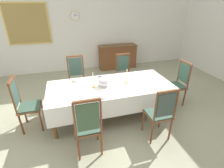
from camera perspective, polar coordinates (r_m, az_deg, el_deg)
The scene contains 22 objects.
ground at distance 3.94m, azimuth -0.32°, elevation -10.73°, with size 8.20×6.35×0.04m, color gray.
back_wall at distance 6.33m, azimuth -8.68°, elevation 19.92°, with size 8.20×0.08×3.34m, color silver.
dining_table at distance 3.60m, azimuth -0.54°, elevation -1.40°, with size 2.64×1.13×0.75m.
tablecloth at distance 3.62m, azimuth -0.54°, elevation -1.87°, with size 2.66×1.15×0.41m.
chair_south_a at distance 2.76m, azimuth -8.34°, elevation -13.99°, with size 0.44×0.42×1.15m.
chair_north_a at distance 4.42m, azimuth -12.01°, elevation 2.22°, with size 0.44×0.42×1.15m.
chair_south_b at distance 3.14m, azimuth 16.32°, elevation -9.50°, with size 0.44×0.42×1.10m.
chair_north_b at distance 4.67m, azimuth 4.20°, elevation 3.86°, with size 0.44×0.42×1.10m.
chair_head_west at distance 3.66m, azimuth -27.75°, elevation -6.04°, with size 0.42×0.44×1.13m.
chair_head_east at distance 4.38m, azimuth 21.79°, elevation 0.40°, with size 0.42×0.44×1.11m.
soup_tureen at distance 3.49m, azimuth -2.73°, elevation 0.88°, with size 0.27×0.27×0.22m.
candlestick_west at distance 3.44m, azimuth -6.51°, elevation 0.83°, with size 0.07×0.07×0.33m.
candlestick_east at distance 3.62m, azimuth 5.11°, elevation 2.17°, with size 0.07×0.07×0.32m.
bowl_near_left at distance 3.91m, azimuth -4.14°, elevation 2.33°, with size 0.14×0.14×0.03m.
bowl_near_right at distance 3.83m, azimuth -12.00°, elevation 1.38°, with size 0.18×0.18×0.04m.
bowl_far_left at distance 3.11m, azimuth -3.20°, elevation -4.37°, with size 0.15×0.15×0.03m.
bowl_far_right at distance 4.16m, azimuth 6.92°, elevation 3.72°, with size 0.14×0.14×0.03m.
spoon_primary at distance 3.92m, azimuth -5.67°, elevation 2.16°, with size 0.03×0.18×0.01m.
spoon_secondary at distance 3.85m, azimuth -13.87°, elevation 1.04°, with size 0.06×0.17×0.01m.
sideboard at distance 6.51m, azimuth 1.88°, elevation 9.41°, with size 1.44×0.48×0.90m.
mounted_clock at distance 6.20m, azimuth -12.72°, elevation 22.03°, with size 0.31×0.06×0.31m.
framed_painting at distance 6.31m, azimuth -27.15°, elevation 17.94°, with size 1.34×0.05×1.29m.
Camera 1 is at (-0.84, -3.02, 2.37)m, focal length 26.48 mm.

